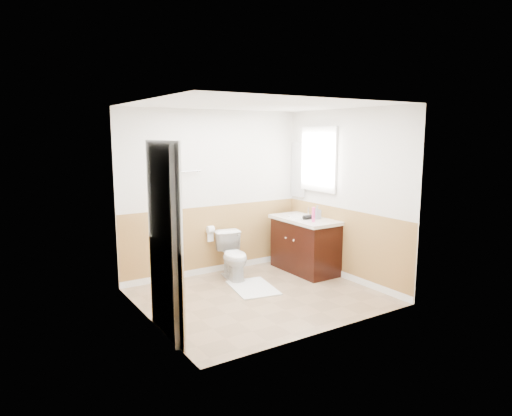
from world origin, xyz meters
TOP-DOWN VIEW (x-y plane):
  - floor at (0.00, 0.00)m, footprint 3.00×3.00m
  - ceiling at (0.00, 0.00)m, footprint 3.00×3.00m
  - wall_back at (0.00, 1.30)m, footprint 3.00×0.00m
  - wall_front at (0.00, -1.30)m, footprint 3.00×0.00m
  - wall_left at (-1.50, 0.00)m, footprint 0.00×3.00m
  - wall_right at (1.50, 0.00)m, footprint 0.00×3.00m
  - wainscot_back at (0.00, 1.29)m, footprint 3.00×0.00m
  - wainscot_front at (0.00, -1.29)m, footprint 3.00×0.00m
  - wainscot_left at (-1.49, 0.00)m, footprint 0.00×2.60m
  - wainscot_right at (1.49, 0.00)m, footprint 0.00×2.60m
  - toilet at (0.08, 0.84)m, footprint 0.51×0.74m
  - bath_mat at (0.08, 0.31)m, footprint 0.69×0.89m
  - vanity_cabinet at (1.21, 0.56)m, footprint 0.55×1.10m
  - vanity_knob_left at (0.91, 0.46)m, footprint 0.03×0.03m
  - vanity_knob_right at (0.91, 0.66)m, footprint 0.03×0.03m
  - countertop at (1.20, 0.56)m, footprint 0.60×1.15m
  - sink_basin at (1.21, 0.71)m, footprint 0.36×0.36m
  - faucet at (1.39, 0.71)m, footprint 0.02×0.02m
  - lotion_bottle at (1.11, 0.25)m, footprint 0.05×0.05m
  - soap_dispenser at (1.33, 0.43)m, footprint 0.10×0.10m
  - hair_dryer_body at (1.16, 0.46)m, footprint 0.14×0.07m
  - hair_dryer_handle at (1.13, 0.46)m, footprint 0.03×0.03m
  - mirror_panel at (1.48, 1.10)m, footprint 0.02×0.35m
  - window_frame at (1.47, 0.59)m, footprint 0.04×0.80m
  - window_glass at (1.49, 0.59)m, footprint 0.01×0.70m
  - door at (-1.40, -0.45)m, footprint 0.29×0.78m
  - door_frame at (-1.48, -0.45)m, footprint 0.02×0.92m
  - door_knob at (-1.34, -0.12)m, footprint 0.06×0.06m
  - towel_bar at (-0.55, 1.25)m, footprint 0.62×0.02m
  - tp_holder_bar at (-0.10, 1.23)m, footprint 0.14×0.02m
  - tp_roll at (-0.10, 1.23)m, footprint 0.10×0.11m
  - tp_sheet at (-0.10, 1.23)m, footprint 0.10×0.01m

SIDE VIEW (x-z plane):
  - floor at x=0.00m, z-range 0.00..0.00m
  - bath_mat at x=0.08m, z-range 0.00..0.02m
  - toilet at x=0.08m, z-range 0.00..0.69m
  - vanity_cabinet at x=1.21m, z-range 0.00..0.80m
  - wainscot_back at x=0.00m, z-range -1.00..2.00m
  - wainscot_front at x=0.00m, z-range -1.00..2.00m
  - wainscot_left at x=-1.49m, z-range -0.80..1.80m
  - wainscot_right at x=1.49m, z-range -0.80..1.80m
  - vanity_knob_left at x=0.91m, z-range 0.53..0.57m
  - vanity_knob_right at x=0.91m, z-range 0.53..0.57m
  - tp_sheet at x=-0.10m, z-range 0.51..0.67m
  - tp_holder_bar at x=-0.10m, z-range 0.69..0.71m
  - tp_roll at x=-0.10m, z-range 0.64..0.76m
  - countertop at x=1.20m, z-range 0.80..0.85m
  - hair_dryer_handle at x=1.13m, z-range 0.82..0.89m
  - sink_basin at x=1.21m, z-range 0.85..0.87m
  - hair_dryer_body at x=1.16m, z-range 0.85..0.92m
  - faucet at x=1.39m, z-range 0.85..0.99m
  - door_knob at x=-1.34m, z-range 0.92..0.98m
  - soap_dispenser at x=1.33m, z-range 0.85..1.06m
  - lotion_bottle at x=1.11m, z-range 0.85..1.07m
  - door at x=-1.40m, z-range 0.00..2.04m
  - door_frame at x=-1.48m, z-range -0.02..2.08m
  - wall_back at x=0.00m, z-range -0.25..2.75m
  - wall_front at x=0.00m, z-range -0.25..2.75m
  - wall_left at x=-1.50m, z-range -0.25..2.75m
  - wall_right at x=1.50m, z-range -0.25..2.75m
  - mirror_panel at x=1.48m, z-range 1.10..2.00m
  - towel_bar at x=-0.55m, z-range 1.59..1.61m
  - window_frame at x=1.47m, z-range 1.25..2.25m
  - window_glass at x=1.49m, z-range 1.30..2.20m
  - ceiling at x=0.00m, z-range 2.50..2.50m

